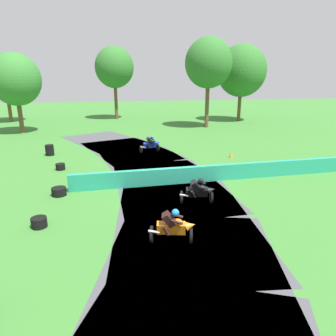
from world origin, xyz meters
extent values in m
plane|color=#38752D|center=(0.00, 0.00, 0.00)|extent=(120.00, 120.00, 0.00)
cube|color=#47474C|center=(-0.92, -8.62, 0.00)|extent=(7.61, 10.25, 0.01)
cube|color=#47474C|center=(-0.16, -4.34, 0.00)|extent=(6.43, 9.69, 0.01)
cube|color=#47474C|center=(-0.03, 0.00, 0.00)|extent=(5.91, 9.40, 0.01)
cube|color=#47474C|center=(-0.54, 4.31, 0.00)|extent=(7.15, 10.04, 0.01)
cube|color=#47474C|center=(-1.67, 8.50, 0.00)|extent=(8.24, 10.47, 0.01)
cube|color=#47474C|center=(-3.40, 12.48, 0.00)|extent=(9.15, 10.68, 0.01)
cube|color=#239375|center=(5.75, 0.25, 0.45)|extent=(22.06, 1.26, 0.90)
cylinder|color=black|center=(-0.34, -6.20, 0.29)|extent=(0.24, 0.71, 0.71)
cylinder|color=black|center=(-1.71, -5.91, 0.29)|extent=(0.24, 0.71, 0.71)
cube|color=orange|center=(-1.04, -6.12, 0.59)|extent=(1.05, 0.56, 0.45)
ellipsoid|color=orange|center=(-0.88, -6.21, 0.84)|extent=(0.50, 0.41, 0.29)
cone|color=orange|center=(-0.38, -6.28, 0.70)|extent=(0.46, 0.42, 0.46)
cylinder|color=#B2B2B7|center=(-1.65, -6.09, 0.48)|extent=(0.42, 0.17, 0.17)
cube|color=#331919|center=(-1.14, -6.18, 0.96)|extent=(0.56, 0.38, 0.61)
sphere|color=#1E7FE0|center=(-0.93, -6.28, 1.24)|extent=(0.26, 0.26, 0.26)
cylinder|color=#331919|center=(-0.83, -6.07, 1.02)|extent=(0.44, 0.16, 0.24)
cylinder|color=#331919|center=(-0.90, -6.41, 0.95)|extent=(0.44, 0.16, 0.24)
cylinder|color=#331919|center=(-1.18, -5.91, 0.64)|extent=(0.30, 0.17, 0.42)
cylinder|color=#331919|center=(-1.26, -6.26, 0.57)|extent=(0.30, 0.17, 0.42)
cylinder|color=black|center=(1.49, -2.87, 0.28)|extent=(0.19, 0.77, 0.77)
cylinder|color=black|center=(0.11, -2.68, 0.28)|extent=(0.19, 0.77, 0.77)
cube|color=black|center=(0.79, -2.87, 0.57)|extent=(1.04, 0.53, 0.47)
ellipsoid|color=black|center=(0.95, -2.98, 0.81)|extent=(0.48, 0.40, 0.32)
cone|color=black|center=(1.45, -3.00, 0.68)|extent=(0.44, 0.46, 0.49)
cylinder|color=#B2B2B7|center=(0.18, -2.88, 0.45)|extent=(0.42, 0.14, 0.18)
cube|color=black|center=(0.69, -2.99, 0.93)|extent=(0.54, 0.45, 0.63)
sphere|color=black|center=(0.89, -3.11, 1.19)|extent=(0.26, 0.26, 0.26)
cylinder|color=black|center=(0.99, -2.87, 1.01)|extent=(0.44, 0.12, 0.25)
cylinder|color=black|center=(0.94, -3.20, 0.89)|extent=(0.44, 0.12, 0.25)
cylinder|color=black|center=(0.63, -2.69, 0.64)|extent=(0.29, 0.23, 0.42)
cylinder|color=black|center=(0.58, -3.03, 0.52)|extent=(0.29, 0.23, 0.42)
cylinder|color=black|center=(0.55, 7.73, 0.29)|extent=(0.26, 0.73, 0.73)
cylinder|color=black|center=(-0.81, 7.41, 0.29)|extent=(0.26, 0.73, 0.73)
cube|color=#1E38B2|center=(-0.11, 7.50, 0.58)|extent=(1.06, 0.59, 0.46)
ellipsoid|color=#1E38B2|center=(0.08, 7.47, 0.83)|extent=(0.50, 0.42, 0.30)
cone|color=#1E38B2|center=(0.56, 7.62, 0.70)|extent=(0.44, 0.44, 0.47)
cylinder|color=#B2B2B7|center=(-0.67, 7.26, 0.47)|extent=(0.42, 0.21, 0.18)
cube|color=black|center=(-0.17, 7.38, 0.95)|extent=(0.53, 0.47, 0.62)
sphere|color=#1E7FE0|center=(0.06, 7.36, 1.22)|extent=(0.26, 0.26, 0.26)
cylinder|color=black|center=(0.07, 7.61, 1.02)|extent=(0.43, 0.22, 0.24)
cylinder|color=black|center=(0.15, 7.27, 0.93)|extent=(0.43, 0.22, 0.24)
cylinder|color=black|center=(-0.33, 7.62, 0.65)|extent=(0.27, 0.24, 0.42)
cylinder|color=black|center=(-0.25, 7.28, 0.55)|extent=(0.27, 0.24, 0.42)
cylinder|color=black|center=(-5.90, -4.02, 0.10)|extent=(0.60, 0.60, 0.20)
cylinder|color=black|center=(-5.90, -4.02, 0.30)|extent=(0.60, 0.60, 0.20)
cylinder|color=black|center=(-5.66, -0.68, 0.10)|extent=(0.71, 0.71, 0.20)
cylinder|color=black|center=(-5.66, -0.68, 0.30)|extent=(0.71, 0.71, 0.20)
cylinder|color=black|center=(-6.26, 3.85, 0.10)|extent=(0.57, 0.57, 0.20)
cylinder|color=black|center=(-6.26, 3.85, 0.30)|extent=(0.57, 0.57, 0.20)
cylinder|color=black|center=(-7.61, 7.87, 0.10)|extent=(0.61, 0.61, 0.20)
cylinder|color=black|center=(-7.61, 7.87, 0.30)|extent=(0.61, 0.61, 0.20)
cylinder|color=black|center=(-7.61, 7.87, 0.50)|extent=(0.61, 0.61, 0.20)
cylinder|color=black|center=(-7.61, 7.87, 0.70)|extent=(0.61, 0.61, 0.20)
cone|color=orange|center=(5.50, 4.80, 0.22)|extent=(0.28, 0.28, 0.44)
cylinder|color=brown|center=(13.79, 23.05, 1.87)|extent=(0.44, 0.44, 3.74)
ellipsoid|color=#2D6B28|center=(13.79, 23.05, 6.40)|extent=(6.26, 6.26, 6.57)
cylinder|color=brown|center=(-12.19, 18.31, 1.65)|extent=(0.44, 0.44, 3.31)
ellipsoid|color=#33752D|center=(-12.19, 18.31, 5.40)|extent=(4.93, 4.93, 5.18)
cylinder|color=brown|center=(7.89, 18.52, 2.46)|extent=(0.44, 0.44, 4.91)
ellipsoid|color=#2D6B28|center=(7.89, 18.52, 7.12)|extent=(5.21, 5.21, 5.47)
cylinder|color=brown|center=(-15.88, 27.38, 1.69)|extent=(0.44, 0.44, 3.39)
ellipsoid|color=#235B23|center=(-15.88, 27.38, 5.67)|extent=(5.36, 5.36, 5.63)
cylinder|color=brown|center=(-2.24, 27.93, 2.34)|extent=(0.44, 0.44, 4.68)
ellipsoid|color=#2D6B28|center=(-2.24, 27.93, 6.88)|extent=(5.16, 5.16, 5.42)
camera|label=1|loc=(-2.88, -15.52, 5.65)|focal=32.53mm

